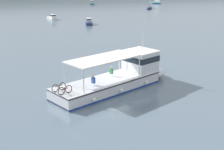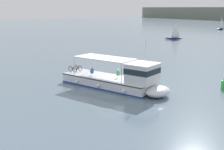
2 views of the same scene
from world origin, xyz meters
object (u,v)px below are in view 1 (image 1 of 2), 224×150
at_px(motorboat_far_left, 52,17).
at_px(channel_buoy, 133,53).
at_px(motorboat_outer_anchorage, 89,22).
at_px(sailboat_horizon_west, 156,2).
at_px(sailboat_far_right, 149,7).
at_px(motorboat_off_stern, 92,3).
at_px(ferry_main, 120,77).

relative_size(motorboat_far_left, channel_buoy, 2.69).
bearing_deg(motorboat_outer_anchorage, motorboat_far_left, 120.10).
bearing_deg(sailboat_horizon_west, motorboat_outer_anchorage, -134.13).
relative_size(sailboat_far_right, motorboat_far_left, 1.44).
xyz_separation_m(motorboat_off_stern, motorboat_far_left, (-20.43, -33.26, 0.00)).
height_order(ferry_main, sailboat_far_right, sailboat_far_right).
bearing_deg(sailboat_horizon_west, channel_buoy, -120.97).
bearing_deg(sailboat_horizon_west, ferry_main, -120.97).
distance_m(motorboat_outer_anchorage, channel_buoy, 28.97).
bearing_deg(motorboat_off_stern, channel_buoy, -103.79).
bearing_deg(sailboat_horizon_west, sailboat_far_right, -124.77).
distance_m(ferry_main, motorboat_far_left, 48.58).
xyz_separation_m(ferry_main, sailboat_far_right, (35.44, 61.46, -0.47)).
bearing_deg(motorboat_off_stern, motorboat_far_left, -121.56).
height_order(motorboat_off_stern, channel_buoy, channel_buoy).
distance_m(motorboat_outer_anchorage, sailboat_far_right, 35.15).
bearing_deg(motorboat_outer_anchorage, sailboat_far_right, 40.94).
height_order(motorboat_off_stern, motorboat_far_left, same).
bearing_deg(sailboat_far_right, channel_buoy, -119.78).
relative_size(motorboat_off_stern, motorboat_far_left, 1.02).
xyz_separation_m(motorboat_off_stern, motorboat_outer_anchorage, (-14.59, -43.33, 0.00)).
bearing_deg(sailboat_far_right, sailboat_horizon_west, 55.23).
distance_m(ferry_main, channel_buoy, 11.22).
xyz_separation_m(ferry_main, motorboat_off_stern, (23.48, 81.75, -0.47)).
xyz_separation_m(motorboat_outer_anchorage, sailboat_horizon_west, (37.15, 38.30, -0.00)).
xyz_separation_m(ferry_main, motorboat_outer_anchorage, (8.89, 38.42, -0.47)).
bearing_deg(motorboat_far_left, ferry_main, -93.60).
relative_size(ferry_main, motorboat_far_left, 3.45).
bearing_deg(ferry_main, sailboat_far_right, 60.03).
xyz_separation_m(sailboat_far_right, channel_buoy, (-29.67, -51.84, 0.03)).
bearing_deg(channel_buoy, motorboat_outer_anchorage, 83.83).
bearing_deg(channel_buoy, ferry_main, -120.99).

